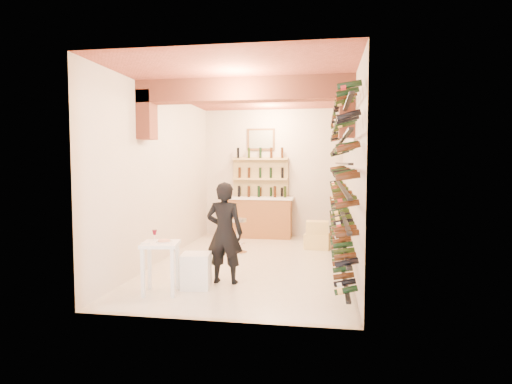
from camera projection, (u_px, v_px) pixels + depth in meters
ground at (253, 262)px, 7.98m from camera, size 6.00×6.00×0.00m
room_shell at (251, 141)px, 7.56m from camera, size 3.52×6.02×3.21m
wine_rack at (338, 180)px, 7.63m from camera, size 0.32×5.70×2.56m
back_counter at (259, 216)px, 10.59m from camera, size 1.70×0.62×1.29m
back_shelving at (261, 190)px, 10.79m from camera, size 1.40×0.31×2.73m
tasting_table at (161, 252)px, 6.05m from camera, size 0.59×0.59×0.89m
white_stool at (196, 271)px, 6.34m from camera, size 0.46×0.46×0.52m
person at (225, 233)px, 6.56m from camera, size 0.59×0.40×1.57m
chrome_barstool at (238, 233)px, 8.73m from camera, size 0.37×0.37×0.72m
crate_lower at (317, 241)px, 9.21m from camera, size 0.58×0.45×0.32m
crate_upper at (317, 228)px, 9.19m from camera, size 0.48×0.34×0.28m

